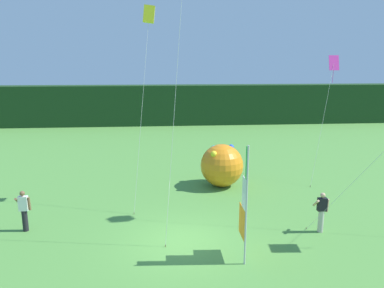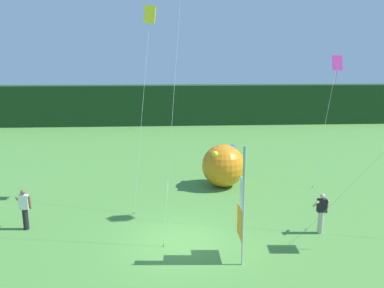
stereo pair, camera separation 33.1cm
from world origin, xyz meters
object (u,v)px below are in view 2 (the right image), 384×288
(banner_flag, at_px, (242,206))
(kite_magenta_diamond_2, at_px, (336,69))
(person_mid_field, at_px, (321,212))
(kite_yellow_box_1, at_px, (150,15))
(inflatable_balloon, at_px, (223,165))
(person_near_banner, at_px, (25,208))

(banner_flag, relative_size, kite_magenta_diamond_2, 0.59)
(kite_magenta_diamond_2, bearing_deg, person_mid_field, -115.25)
(person_mid_field, height_order, kite_yellow_box_1, kite_yellow_box_1)
(banner_flag, bearing_deg, person_mid_field, 27.23)
(person_mid_field, relative_size, kite_yellow_box_1, 0.18)
(person_mid_field, bearing_deg, inflatable_balloon, 117.32)
(banner_flag, xyz_separation_m, inflatable_balloon, (0.52, 7.77, -0.81))
(banner_flag, height_order, person_mid_field, banner_flag)
(person_mid_field, distance_m, kite_yellow_box_1, 11.24)
(inflatable_balloon, distance_m, kite_magenta_diamond_2, 8.61)
(person_near_banner, bearing_deg, kite_magenta_diamond_2, 23.04)
(kite_yellow_box_1, height_order, kite_magenta_diamond_2, kite_yellow_box_1)
(person_near_banner, height_order, person_mid_field, person_near_banner)
(banner_flag, xyz_separation_m, kite_yellow_box_1, (-3.20, 6.12, 6.78))
(person_near_banner, xyz_separation_m, person_mid_field, (11.89, -1.09, -0.02))
(banner_flag, relative_size, kite_yellow_box_1, 0.45)
(banner_flag, height_order, person_near_banner, banner_flag)
(person_near_banner, distance_m, person_mid_field, 11.94)
(person_near_banner, distance_m, inflatable_balloon, 10.06)
(banner_flag, distance_m, person_near_banner, 8.87)
(inflatable_balloon, bearing_deg, person_mid_field, -62.68)
(banner_flag, bearing_deg, person_near_banner, 160.51)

